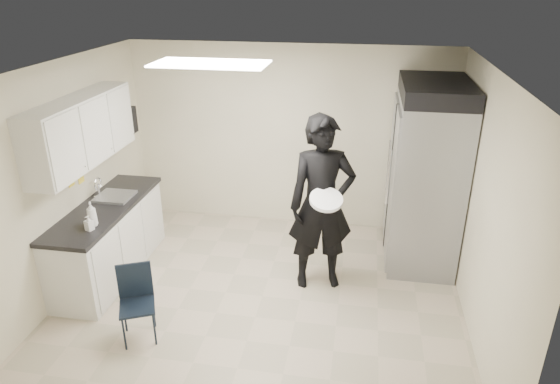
% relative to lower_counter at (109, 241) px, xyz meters
% --- Properties ---
extents(floor, '(4.50, 4.50, 0.00)m').
position_rel_lower_counter_xyz_m(floor, '(1.95, -0.20, -0.43)').
color(floor, tan).
rests_on(floor, ground).
extents(ceiling, '(4.50, 4.50, 0.00)m').
position_rel_lower_counter_xyz_m(ceiling, '(1.95, -0.20, 2.17)').
color(ceiling, silver).
rests_on(ceiling, back_wall).
extents(back_wall, '(4.50, 0.00, 4.50)m').
position_rel_lower_counter_xyz_m(back_wall, '(1.95, 1.80, 0.87)').
color(back_wall, beige).
rests_on(back_wall, floor).
extents(left_wall, '(0.00, 4.00, 4.00)m').
position_rel_lower_counter_xyz_m(left_wall, '(-0.30, -0.20, 0.87)').
color(left_wall, beige).
rests_on(left_wall, floor).
extents(right_wall, '(0.00, 4.00, 4.00)m').
position_rel_lower_counter_xyz_m(right_wall, '(4.20, -0.20, 0.87)').
color(right_wall, beige).
rests_on(right_wall, floor).
extents(ceiling_panel, '(1.20, 0.60, 0.02)m').
position_rel_lower_counter_xyz_m(ceiling_panel, '(1.35, 0.20, 2.14)').
color(ceiling_panel, white).
rests_on(ceiling_panel, ceiling).
extents(lower_counter, '(0.60, 1.90, 0.86)m').
position_rel_lower_counter_xyz_m(lower_counter, '(0.00, 0.00, 0.00)').
color(lower_counter, silver).
rests_on(lower_counter, floor).
extents(countertop, '(0.64, 1.95, 0.05)m').
position_rel_lower_counter_xyz_m(countertop, '(0.00, 0.00, 0.46)').
color(countertop, black).
rests_on(countertop, lower_counter).
extents(sink, '(0.42, 0.40, 0.14)m').
position_rel_lower_counter_xyz_m(sink, '(0.02, 0.25, 0.44)').
color(sink, gray).
rests_on(sink, countertop).
extents(faucet, '(0.02, 0.02, 0.24)m').
position_rel_lower_counter_xyz_m(faucet, '(-0.18, 0.25, 0.59)').
color(faucet, silver).
rests_on(faucet, countertop).
extents(upper_cabinets, '(0.35, 1.80, 0.75)m').
position_rel_lower_counter_xyz_m(upper_cabinets, '(-0.13, 0.00, 1.40)').
color(upper_cabinets, silver).
rests_on(upper_cabinets, left_wall).
extents(towel_dispenser, '(0.22, 0.30, 0.35)m').
position_rel_lower_counter_xyz_m(towel_dispenser, '(-0.19, 1.15, 1.19)').
color(towel_dispenser, black).
rests_on(towel_dispenser, left_wall).
extents(notice_sticker_left, '(0.00, 0.12, 0.07)m').
position_rel_lower_counter_xyz_m(notice_sticker_left, '(-0.29, -0.10, 0.79)').
color(notice_sticker_left, yellow).
rests_on(notice_sticker_left, left_wall).
extents(notice_sticker_right, '(0.00, 0.12, 0.07)m').
position_rel_lower_counter_xyz_m(notice_sticker_right, '(-0.29, 0.10, 0.75)').
color(notice_sticker_right, yellow).
rests_on(notice_sticker_right, left_wall).
extents(commercial_fridge, '(0.80, 1.35, 2.10)m').
position_rel_lower_counter_xyz_m(commercial_fridge, '(3.78, 1.07, 0.62)').
color(commercial_fridge, gray).
rests_on(commercial_fridge, floor).
extents(fridge_compressor, '(0.80, 1.35, 0.20)m').
position_rel_lower_counter_xyz_m(fridge_compressor, '(3.78, 1.07, 1.77)').
color(fridge_compressor, black).
rests_on(fridge_compressor, commercial_fridge).
extents(folding_chair, '(0.45, 0.45, 0.77)m').
position_rel_lower_counter_xyz_m(folding_chair, '(0.87, -1.11, -0.05)').
color(folding_chair, black).
rests_on(folding_chair, floor).
extents(man_tuxedo, '(0.86, 0.69, 2.07)m').
position_rel_lower_counter_xyz_m(man_tuxedo, '(2.57, 0.22, 0.60)').
color(man_tuxedo, black).
rests_on(man_tuxedo, floor).
extents(bucket_lid, '(0.44, 0.44, 0.05)m').
position_rel_lower_counter_xyz_m(bucket_lid, '(2.63, -0.03, 0.78)').
color(bucket_lid, silver).
rests_on(bucket_lid, man_tuxedo).
extents(soap_bottle_a, '(0.15, 0.15, 0.28)m').
position_rel_lower_counter_xyz_m(soap_bottle_a, '(0.14, -0.48, 0.62)').
color(soap_bottle_a, silver).
rests_on(soap_bottle_a, countertop).
extents(soap_bottle_b, '(0.10, 0.10, 0.17)m').
position_rel_lower_counter_xyz_m(soap_bottle_b, '(0.16, -0.59, 0.56)').
color(soap_bottle_b, silver).
rests_on(soap_bottle_b, countertop).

